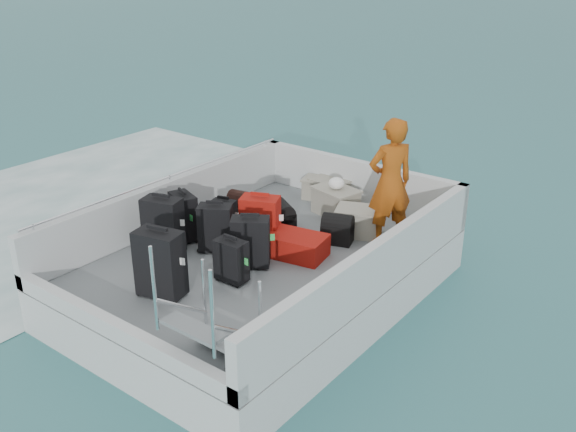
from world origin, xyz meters
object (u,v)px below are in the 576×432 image
at_px(suitcase_0, 163,226).
at_px(suitcase_6, 231,261).
at_px(suitcase_5, 260,222).
at_px(crate_1, 329,191).
at_px(crate_2, 336,202).
at_px(passenger, 390,182).
at_px(suitcase_4, 216,229).
at_px(suitcase_7, 251,243).
at_px(suitcase_8, 297,246).
at_px(suitcase_3, 160,264).
at_px(crate_0, 320,189).
at_px(crate_3, 359,222).
at_px(suitcase_1, 184,217).
at_px(suitcase_2, 224,217).

xyz_separation_m(suitcase_0, suitcase_6, (1.24, -0.03, -0.12)).
relative_size(suitcase_5, crate_1, 1.28).
distance_m(crate_2, passenger, 1.39).
distance_m(suitcase_4, suitcase_7, 0.66).
xyz_separation_m(suitcase_8, passenger, (0.74, 1.10, 0.74)).
xyz_separation_m(suitcase_3, crate_0, (-0.32, 3.73, -0.26)).
height_order(suitcase_4, suitcase_6, suitcase_4).
bearing_deg(suitcase_6, crate_3, 74.58).
xyz_separation_m(suitcase_6, passenger, (0.96, 2.15, 0.62)).
relative_size(suitcase_1, suitcase_2, 1.34).
height_order(suitcase_4, suitcase_7, suitcase_7).
height_order(suitcase_1, suitcase_4, suitcase_1).
bearing_deg(suitcase_8, crate_1, 11.59).
relative_size(crate_1, passenger, 0.31).
distance_m(suitcase_0, suitcase_1, 0.50).
xyz_separation_m(suitcase_0, suitcase_7, (1.17, 0.42, -0.06)).
relative_size(suitcase_0, passenger, 0.44).
relative_size(suitcase_0, crate_0, 1.53).
bearing_deg(crate_3, crate_2, 148.47).
relative_size(suitcase_0, crate_1, 1.42).
bearing_deg(suitcase_8, suitcase_6, 157.72).
bearing_deg(suitcase_4, suitcase_6, -66.23).
relative_size(suitcase_5, suitcase_8, 0.93).
bearing_deg(crate_0, suitcase_3, -85.12).
height_order(suitcase_0, suitcase_1, suitcase_0).
bearing_deg(suitcase_4, crate_3, 20.89).
bearing_deg(passenger, suitcase_2, -27.10).
height_order(suitcase_8, crate_3, crate_3).
xyz_separation_m(suitcase_1, suitcase_5, (0.98, 0.50, 0.02)).
bearing_deg(suitcase_3, crate_1, 79.21).
relative_size(suitcase_3, crate_1, 1.50).
height_order(suitcase_2, suitcase_8, suitcase_2).
relative_size(suitcase_8, crate_3, 1.25).
relative_size(suitcase_7, crate_1, 1.21).
distance_m(suitcase_4, crate_1, 2.47).
bearing_deg(suitcase_0, suitcase_8, 18.22).
bearing_deg(crate_3, passenger, 0.69).
bearing_deg(suitcase_7, crate_3, 35.73).
bearing_deg(crate_1, crate_2, -46.02).
relative_size(suitcase_3, suitcase_6, 1.50).
distance_m(suitcase_0, crate_1, 3.02).
bearing_deg(suitcase_8, suitcase_3, 150.14).
relative_size(suitcase_3, crate_2, 1.28).
height_order(suitcase_1, suitcase_5, suitcase_5).
bearing_deg(crate_2, suitcase_2, -119.66).
distance_m(suitcase_6, crate_0, 3.06).
bearing_deg(suitcase_5, suitcase_4, -149.11).
bearing_deg(suitcase_1, crate_3, 61.83).
bearing_deg(crate_1, suitcase_1, -108.22).
xyz_separation_m(suitcase_6, crate_0, (-0.74, 2.96, -0.12)).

